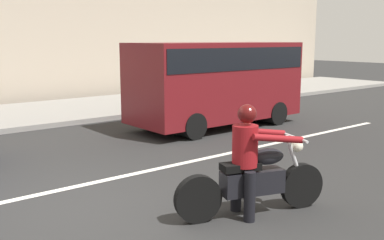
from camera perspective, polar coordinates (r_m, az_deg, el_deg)
ground_plane at (r=6.60m, az=-13.91°, el=-10.79°), size 80.00×80.00×0.00m
lane_marking_stripe at (r=7.45m, az=-15.68°, el=-8.40°), size 18.00×0.14×0.01m
motorcycle_with_rider_crimson at (r=6.04m, az=7.64°, el=-6.34°), size 2.11×0.93×1.51m
parked_van_maroon at (r=11.98m, az=3.13°, el=5.34°), size 4.76×1.96×2.25m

